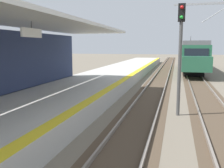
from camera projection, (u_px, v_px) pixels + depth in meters
station_platform at (75, 94)px, 15.28m from camera, size 5.00×80.00×0.91m
track_pair_nearest_platform at (153, 92)px, 18.09m from camera, size 2.34×120.00×0.16m
track_pair_middle at (203, 94)px, 17.25m from camera, size 2.34×120.00×0.16m
approaching_train at (191, 55)px, 33.28m from camera, size 2.93×19.60×4.76m
rail_signal_post at (180, 48)px, 11.67m from camera, size 0.32×0.34×5.20m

